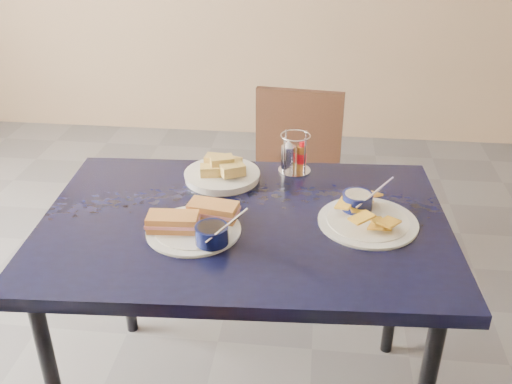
# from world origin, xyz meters

# --- Properties ---
(dining_table) EXTENTS (1.23, 0.86, 0.75)m
(dining_table) POSITION_xyz_m (-0.22, 0.03, 0.68)
(dining_table) COLOR black
(dining_table) RESTS_ON ground
(chair_far) EXTENTS (0.42, 0.41, 0.82)m
(chair_far) POSITION_xyz_m (-0.13, 0.93, 0.47)
(chair_far) COLOR #311A10
(chair_far) RESTS_ON ground
(sandwich_plate) EXTENTS (0.30, 0.27, 0.12)m
(sandwich_plate) POSITION_xyz_m (-0.35, -0.05, 0.77)
(sandwich_plate) COLOR white
(sandwich_plate) RESTS_ON dining_table
(plantain_plate) EXTENTS (0.29, 0.29, 0.12)m
(plantain_plate) POSITION_xyz_m (0.12, 0.07, 0.77)
(plantain_plate) COLOR white
(plantain_plate) RESTS_ON dining_table
(bread_basket) EXTENTS (0.24, 0.24, 0.08)m
(bread_basket) POSITION_xyz_m (-0.33, 0.28, 0.77)
(bread_basket) COLOR white
(bread_basket) RESTS_ON dining_table
(condiment_caddy) EXTENTS (0.11, 0.11, 0.14)m
(condiment_caddy) POSITION_xyz_m (-0.10, 0.37, 0.81)
(condiment_caddy) COLOR silver
(condiment_caddy) RESTS_ON dining_table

